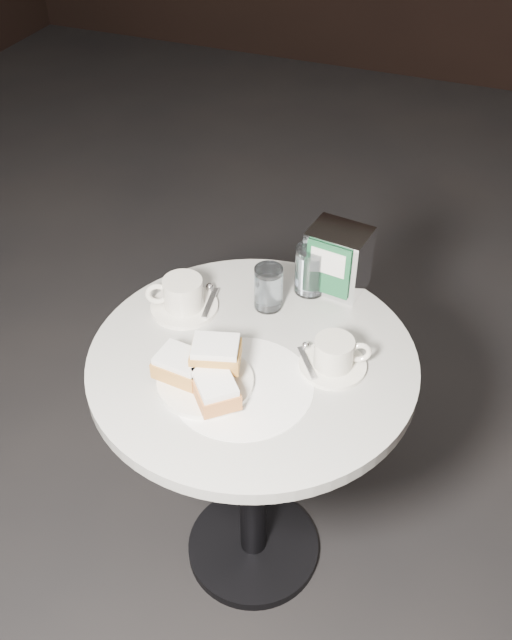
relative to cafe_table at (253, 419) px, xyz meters
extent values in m
plane|color=black|center=(0.00, 0.00, -0.55)|extent=(7.00, 7.00, 0.00)
cylinder|color=black|center=(0.00, 0.00, -0.53)|extent=(0.36, 0.36, 0.03)
cylinder|color=black|center=(0.00, 0.00, -0.18)|extent=(0.07, 0.07, 0.70)
cylinder|color=silver|center=(0.00, 0.00, 0.18)|extent=(0.70, 0.70, 0.03)
cylinder|color=white|center=(0.01, -0.09, 0.20)|extent=(0.36, 0.36, 0.00)
cylinder|color=white|center=(-0.06, -0.11, 0.21)|extent=(0.26, 0.26, 0.01)
cube|color=#C0843B|center=(-0.11, -0.11, 0.23)|extent=(0.10, 0.09, 0.04)
cube|color=white|center=(-0.11, -0.11, 0.26)|extent=(0.10, 0.08, 0.01)
cube|color=#CA7C3E|center=(-0.02, -0.15, 0.23)|extent=(0.12, 0.12, 0.04)
cube|color=white|center=(-0.02, -0.15, 0.26)|extent=(0.11, 0.11, 0.01)
cube|color=#BB8339|center=(-0.04, -0.09, 0.26)|extent=(0.12, 0.10, 0.04)
cube|color=white|center=(-0.04, -0.09, 0.29)|extent=(0.11, 0.09, 0.01)
cylinder|color=white|center=(-0.20, 0.09, 0.20)|extent=(0.20, 0.20, 0.01)
cylinder|color=silver|center=(-0.20, 0.09, 0.24)|extent=(0.12, 0.12, 0.07)
cylinder|color=brown|center=(-0.20, 0.09, 0.27)|extent=(0.11, 0.11, 0.00)
torus|color=silver|center=(-0.26, 0.07, 0.24)|extent=(0.06, 0.03, 0.06)
cube|color=silver|center=(-0.15, 0.11, 0.21)|extent=(0.03, 0.11, 0.00)
sphere|color=silver|center=(-0.17, 0.16, 0.22)|extent=(0.02, 0.02, 0.02)
cylinder|color=white|center=(0.17, 0.03, 0.20)|extent=(0.18, 0.18, 0.01)
cylinder|color=silver|center=(0.17, 0.03, 0.24)|extent=(0.11, 0.11, 0.06)
cylinder|color=#8B634B|center=(0.17, 0.03, 0.27)|extent=(0.10, 0.10, 0.00)
torus|color=white|center=(0.22, 0.05, 0.24)|extent=(0.05, 0.03, 0.05)
cube|color=silver|center=(0.12, 0.01, 0.21)|extent=(0.07, 0.09, 0.00)
sphere|color=silver|center=(0.10, 0.06, 0.21)|extent=(0.02, 0.02, 0.02)
cylinder|color=white|center=(-0.03, 0.17, 0.25)|extent=(0.08, 0.08, 0.10)
cylinder|color=silver|center=(-0.03, 0.17, 0.25)|extent=(0.07, 0.07, 0.09)
cylinder|color=white|center=(0.04, 0.26, 0.26)|extent=(0.09, 0.09, 0.12)
cylinder|color=white|center=(0.04, 0.26, 0.25)|extent=(0.08, 0.08, 0.10)
cube|color=silver|center=(0.09, 0.30, 0.28)|extent=(0.15, 0.12, 0.15)
cube|color=#1A5B34|center=(0.09, 0.24, 0.28)|extent=(0.10, 0.02, 0.13)
cube|color=white|center=(0.09, 0.24, 0.30)|extent=(0.08, 0.01, 0.06)
camera|label=1|loc=(0.40, -1.01, 1.24)|focal=40.00mm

